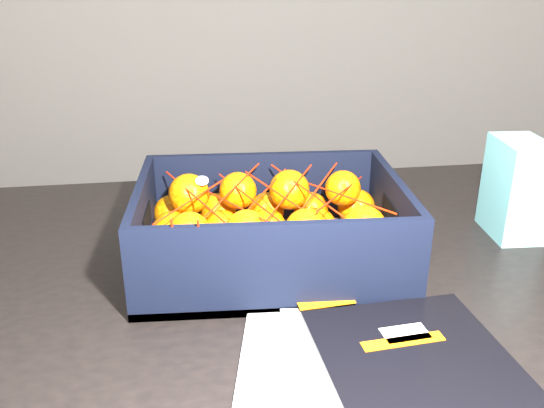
{
  "coord_description": "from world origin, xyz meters",
  "views": [
    {
      "loc": [
        -0.43,
        -0.99,
        1.18
      ],
      "look_at": [
        -0.37,
        -0.24,
        0.86
      ],
      "focal_mm": 38.48,
      "sensor_mm": 36.0,
      "label": 1
    }
  ],
  "objects": [
    {
      "name": "magazine_stack",
      "position": [
        -0.27,
        -0.5,
        0.76
      ],
      "size": [
        0.35,
        0.35,
        0.02
      ],
      "color": "silver",
      "rests_on": "table"
    },
    {
      "name": "clementine_heap",
      "position": [
        -0.37,
        -0.21,
        0.81
      ],
      "size": [
        0.37,
        0.27,
        0.11
      ],
      "color": "orange",
      "rests_on": "produce_crate"
    },
    {
      "name": "table",
      "position": [
        -0.28,
        -0.21,
        0.65
      ],
      "size": [
        1.25,
        0.87,
        0.75
      ],
      "color": "black",
      "rests_on": "ground"
    },
    {
      "name": "mesh_net",
      "position": [
        -0.38,
        -0.22,
        0.86
      ],
      "size": [
        0.32,
        0.26,
        0.09
      ],
      "color": "red",
      "rests_on": "clementine_heap"
    },
    {
      "name": "retail_carton",
      "position": [
        0.04,
        -0.14,
        0.83
      ],
      "size": [
        0.07,
        0.11,
        0.16
      ],
      "primitive_type": "cube",
      "rotation": [
        0.0,
        0.0,
        -0.01
      ],
      "color": "white",
      "rests_on": "table"
    },
    {
      "name": "produce_crate",
      "position": [
        -0.37,
        -0.21,
        0.79
      ],
      "size": [
        0.39,
        0.29,
        0.13
      ],
      "color": "#8E5E41",
      "rests_on": "table"
    }
  ]
}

